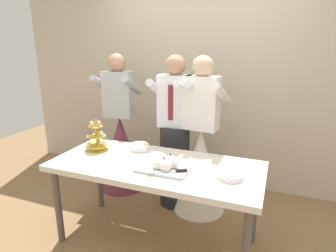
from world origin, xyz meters
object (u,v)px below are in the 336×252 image
Objects in this scene: main_cake_tray at (165,164)px; person_bride at (200,159)px; plate_stack at (231,175)px; person_guest at (121,143)px; round_cake at (140,148)px; person_groom at (175,141)px; dessert_table at (156,171)px; cupcake_stand at (97,138)px.

person_bride is (0.10, 0.76, -0.24)m from main_cake_tray.
person_guest is (-1.48, 0.87, -0.21)m from plate_stack.
plate_stack is at bearing -30.29° from person_guest.
round_cake is at bearing 141.69° from main_cake_tray.
main_cake_tray is at bearing -38.31° from round_cake.
person_groom is 0.79m from person_guest.
person_bride is at bearing 82.71° from main_cake_tray.
plate_stack is at bearing -59.05° from person_bride.
dessert_table is at bearing 145.79° from main_cake_tray.
main_cake_tray is 0.25× the size of person_groom.
plate_stack is at bearing -16.32° from round_cake.
person_guest reaches higher than main_cake_tray.
person_guest reaches higher than plate_stack.
person_guest is at bearing 149.71° from plate_stack.
round_cake is (-0.91, 0.27, 0.01)m from plate_stack.
person_bride is at bearing -7.70° from person_guest.
plate_stack is at bearing -6.22° from cupcake_stand.
round_cake is 0.70m from person_bride.
round_cake is at bearing -46.32° from person_guest.
main_cake_tray is at bearing -12.75° from cupcake_stand.
main_cake_tray is 1.75× the size of round_cake.
round_cake is 0.50m from person_groom.
cupcake_stand is 0.81m from person_guest.
cupcake_stand is at bearing -162.58° from round_cake.
main_cake_tray is 0.80m from person_bride.
person_groom reaches higher than dessert_table.
round_cake is (-0.26, 0.22, 0.11)m from dessert_table.
person_groom is at bearing 179.04° from person_bride.
main_cake_tray is 1.33m from person_guest.
dessert_table is 0.69m from person_groom.
dessert_table is 7.50× the size of round_cake.
round_cake is 0.86m from person_guest.
person_groom is (-0.72, 0.73, -0.05)m from plate_stack.
cupcake_stand reaches higher than round_cake.
person_bride is at bearing 72.68° from dessert_table.
round_cake reaches higher than plate_stack.
person_groom and person_guest have the same top height.
main_cake_tray reaches higher than dessert_table.
person_bride and person_guest have the same top height.
person_groom is (0.19, 0.46, -0.06)m from round_cake.
person_groom is at bearing 67.92° from round_cake.
round_cake is 0.14× the size of person_guest.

